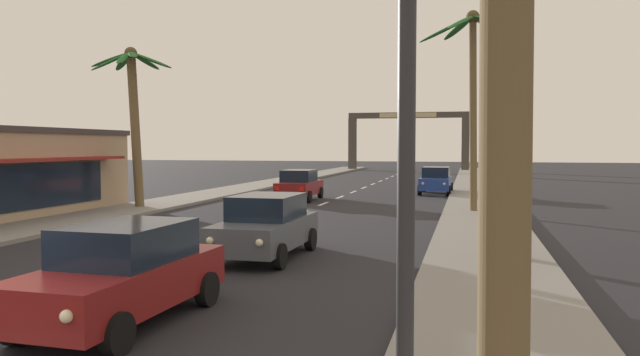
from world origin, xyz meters
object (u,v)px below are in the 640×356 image
object	(u,v)px
sedan_lead_at_stop_bar	(123,273)
palm_right_third	(473,66)
sedan_parked_nearest_kerb	(436,180)
palm_left_second	(133,98)
town_gateway_arch	(408,133)
sedan_oncoming_far	(299,185)
sedan_third_in_queue	(266,226)

from	to	relation	value
sedan_lead_at_stop_bar	palm_right_third	size ratio (longest dim) A/B	0.51
sedan_parked_nearest_kerb	palm_left_second	size ratio (longest dim) A/B	0.59
palm_right_third	town_gateway_arch	xyz separation A→B (m)	(-7.42, 47.26, -1.95)
sedan_oncoming_far	town_gateway_arch	xyz separation A→B (m)	(1.77, 42.69, 3.69)
sedan_oncoming_far	sedan_parked_nearest_kerb	bearing A→B (deg)	41.39
sedan_oncoming_far	palm_right_third	xyz separation A→B (m)	(9.19, -4.58, 5.64)
sedan_third_in_queue	town_gateway_arch	xyz separation A→B (m)	(-2.01, 59.52, 3.69)
sedan_lead_at_stop_bar	town_gateway_arch	size ratio (longest dim) A/B	0.31
palm_left_second	sedan_lead_at_stop_bar	bearing A→B (deg)	-59.98
sedan_lead_at_stop_bar	sedan_oncoming_far	size ratio (longest dim) A/B	1.00
sedan_parked_nearest_kerb	town_gateway_arch	world-z (taller)	town_gateway_arch
sedan_third_in_queue	sedan_oncoming_far	distance (m)	17.25
sedan_parked_nearest_kerb	palm_right_third	distance (m)	12.38
sedan_third_in_queue	palm_right_third	world-z (taller)	palm_right_third
sedan_parked_nearest_kerb	sedan_lead_at_stop_bar	bearing A→B (deg)	-97.11
sedan_lead_at_stop_bar	sedan_parked_nearest_kerb	xyz separation A→B (m)	(3.67, 29.44, 0.00)
town_gateway_arch	palm_left_second	bearing A→B (deg)	-99.38
sedan_third_in_queue	town_gateway_arch	bearing A→B (deg)	91.94
palm_left_second	town_gateway_arch	world-z (taller)	palm_left_second
palm_left_second	sedan_oncoming_far	bearing A→B (deg)	45.04
sedan_third_in_queue	town_gateway_arch	distance (m)	59.67
palm_right_third	town_gateway_arch	distance (m)	47.88
palm_left_second	town_gateway_arch	size ratio (longest dim) A/B	0.52
sedan_third_in_queue	sedan_parked_nearest_kerb	world-z (taller)	same
town_gateway_arch	sedan_oncoming_far	bearing A→B (deg)	-92.37
sedan_lead_at_stop_bar	town_gateway_arch	xyz separation A→B (m)	(-1.64, 65.89, 3.69)
sedan_lead_at_stop_bar	palm_left_second	world-z (taller)	palm_left_second
sedan_lead_at_stop_bar	sedan_oncoming_far	distance (m)	23.45
sedan_lead_at_stop_bar	palm_left_second	distance (m)	19.96
sedan_oncoming_far	sedan_lead_at_stop_bar	bearing A→B (deg)	-81.64
sedan_lead_at_stop_bar	palm_left_second	bearing A→B (deg)	120.02
sedan_lead_at_stop_bar	sedan_oncoming_far	xyz separation A→B (m)	(-3.41, 23.20, 0.00)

